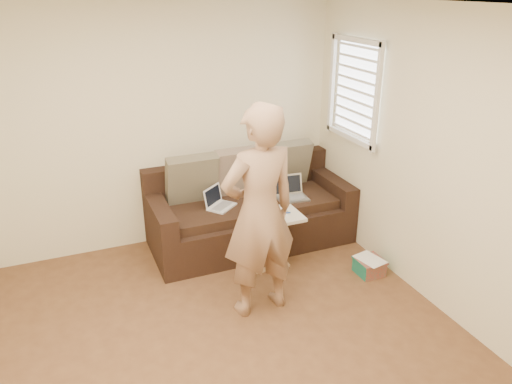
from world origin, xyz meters
The scene contains 17 objects.
floor centered at (0.00, 0.00, 0.00)m, with size 4.50×4.50×0.00m, color brown.
ceiling centered at (0.00, 0.00, 2.60)m, with size 4.50×4.50×0.00m, color white.
wall_back centered at (0.00, 2.25, 1.30)m, with size 4.00×4.00×0.00m, color beige.
wall_right centered at (2.00, 0.00, 1.30)m, with size 4.50×4.50×0.00m, color beige.
window_blinds centered at (1.95, 1.50, 1.70)m, with size 0.12×0.88×1.08m, color white, non-canonical shape.
sofa centered at (0.89, 1.77, 0.42)m, with size 2.20×0.95×0.85m, color black, non-canonical shape.
pillow_left centered at (0.29, 1.97, 0.79)m, with size 0.55×0.14×0.55m, color brown, non-canonical shape.
pillow_mid centered at (0.84, 2.00, 0.79)m, with size 0.55×0.14×0.55m, color #7A6157, non-canonical shape.
pillow_right centered at (1.44, 2.02, 0.79)m, with size 0.55×0.14×0.55m, color brown, non-canonical shape.
laptop_silver centered at (1.33, 1.63, 0.52)m, with size 0.34×0.24×0.22m, color #B7BABC, non-canonical shape.
laptop_white centered at (0.54, 1.72, 0.52)m, with size 0.30×0.22×0.22m, color white, non-canonical shape.
person centered at (0.50, 0.60, 0.95)m, with size 0.69×0.47×1.90m, color #9C7355.
side_table centered at (0.88, 1.15, 0.31)m, with size 0.56×0.39×0.61m, color silver, non-canonical shape.
drinking_glass centered at (0.75, 1.26, 0.67)m, with size 0.07×0.07×0.12m, color silver, non-canonical shape.
scissors centered at (0.97, 1.15, 0.62)m, with size 0.18×0.10×0.02m, color silver, non-canonical shape.
paper_on_table centered at (0.93, 1.22, 0.62)m, with size 0.21×0.30×0.00m, color white, non-canonical shape.
striped_box centered at (1.75, 0.70, 0.08)m, with size 0.27×0.27×0.17m, color red, non-canonical shape.
Camera 1 is at (-0.97, -2.84, 2.73)m, focal length 34.74 mm.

